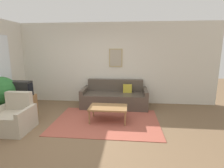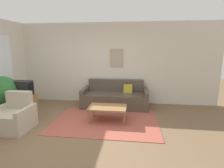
{
  "view_description": "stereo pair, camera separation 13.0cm",
  "coord_description": "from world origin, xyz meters",
  "px_view_note": "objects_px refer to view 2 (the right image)",
  "views": [
    {
      "loc": [
        1.11,
        -3.38,
        1.86
      ],
      "look_at": [
        0.63,
        1.53,
        0.85
      ],
      "focal_mm": 28.0,
      "sensor_mm": 36.0,
      "label": 1
    },
    {
      "loc": [
        1.24,
        -3.36,
        1.86
      ],
      "look_at": [
        0.63,
        1.53,
        0.85
      ],
      "focal_mm": 28.0,
      "sensor_mm": 36.0,
      "label": 2
    }
  ],
  "objects_px": {
    "couch": "(115,97)",
    "armchair": "(14,117)",
    "coffee_table": "(108,108)",
    "tv": "(19,88)",
    "potted_plant_tall": "(3,92)"
  },
  "relations": [
    {
      "from": "couch",
      "to": "coffee_table",
      "type": "height_order",
      "value": "couch"
    },
    {
      "from": "tv",
      "to": "armchair",
      "type": "distance_m",
      "value": 0.99
    },
    {
      "from": "coffee_table",
      "to": "potted_plant_tall",
      "type": "height_order",
      "value": "potted_plant_tall"
    },
    {
      "from": "armchair",
      "to": "potted_plant_tall",
      "type": "bearing_deg",
      "value": 148.49
    },
    {
      "from": "coffee_table",
      "to": "armchair",
      "type": "relative_size",
      "value": 1.14
    },
    {
      "from": "coffee_table",
      "to": "potted_plant_tall",
      "type": "distance_m",
      "value": 2.81
    },
    {
      "from": "armchair",
      "to": "potted_plant_tall",
      "type": "xyz_separation_m",
      "value": [
        -0.68,
        0.58,
        0.45
      ]
    },
    {
      "from": "tv",
      "to": "armchair",
      "type": "bearing_deg",
      "value": -66.14
    },
    {
      "from": "couch",
      "to": "armchair",
      "type": "xyz_separation_m",
      "value": [
        -2.17,
        -1.91,
        -0.01
      ]
    },
    {
      "from": "tv",
      "to": "potted_plant_tall",
      "type": "bearing_deg",
      "value": -151.43
    },
    {
      "from": "coffee_table",
      "to": "potted_plant_tall",
      "type": "relative_size",
      "value": 0.84
    },
    {
      "from": "coffee_table",
      "to": "armchair",
      "type": "height_order",
      "value": "armchair"
    },
    {
      "from": "tv",
      "to": "potted_plant_tall",
      "type": "xyz_separation_m",
      "value": [
        -0.34,
        -0.19,
        -0.06
      ]
    },
    {
      "from": "couch",
      "to": "coffee_table",
      "type": "xyz_separation_m",
      "value": [
        -0.07,
        -1.21,
        0.06
      ]
    },
    {
      "from": "coffee_table",
      "to": "tv",
      "type": "relative_size",
      "value": 1.37
    }
  ]
}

